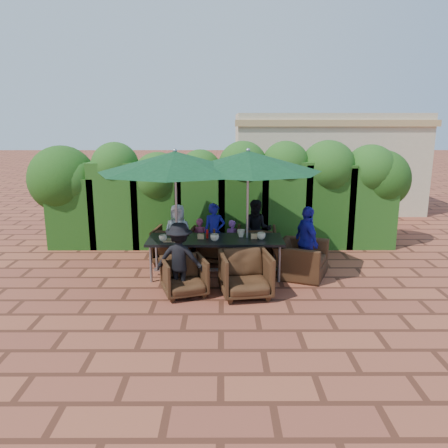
{
  "coord_description": "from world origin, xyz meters",
  "views": [
    {
      "loc": [
        0.02,
        -7.98,
        2.92
      ],
      "look_at": [
        0.05,
        0.4,
        0.97
      ],
      "focal_mm": 35.0,
      "sensor_mm": 36.0,
      "label": 1
    }
  ],
  "objects_px": {
    "chair_far_mid": "(216,246)",
    "dining_table": "(215,242)",
    "umbrella_left": "(175,162)",
    "chair_near_right": "(246,272)",
    "chair_far_left": "(174,243)",
    "chair_near_left": "(184,275)",
    "umbrella_right": "(248,161)",
    "chair_far_right": "(256,243)",
    "chair_end_right": "(301,254)"
  },
  "relations": [
    {
      "from": "chair_far_mid",
      "to": "chair_far_right",
      "type": "bearing_deg",
      "value": -163.28
    },
    {
      "from": "chair_far_left",
      "to": "chair_far_right",
      "type": "height_order",
      "value": "chair_far_right"
    },
    {
      "from": "chair_near_right",
      "to": "dining_table",
      "type": "bearing_deg",
      "value": 108.93
    },
    {
      "from": "chair_near_left",
      "to": "chair_near_right",
      "type": "bearing_deg",
      "value": -20.81
    },
    {
      "from": "chair_far_left",
      "to": "dining_table",
      "type": "bearing_deg",
      "value": 143.98
    },
    {
      "from": "umbrella_right",
      "to": "umbrella_left",
      "type": "bearing_deg",
      "value": -174.41
    },
    {
      "from": "chair_far_mid",
      "to": "dining_table",
      "type": "bearing_deg",
      "value": 105.82
    },
    {
      "from": "chair_near_left",
      "to": "dining_table",
      "type": "bearing_deg",
      "value": 43.54
    },
    {
      "from": "chair_near_left",
      "to": "chair_near_right",
      "type": "xyz_separation_m",
      "value": [
        1.05,
        -0.05,
        0.06
      ]
    },
    {
      "from": "chair_far_right",
      "to": "chair_near_left",
      "type": "relative_size",
      "value": 1.15
    },
    {
      "from": "chair_far_left",
      "to": "chair_far_mid",
      "type": "bearing_deg",
      "value": -172.25
    },
    {
      "from": "chair_end_right",
      "to": "chair_far_left",
      "type": "bearing_deg",
      "value": 93.93
    },
    {
      "from": "chair_far_right",
      "to": "chair_end_right",
      "type": "bearing_deg",
      "value": 137.12
    },
    {
      "from": "chair_far_right",
      "to": "dining_table",
      "type": "bearing_deg",
      "value": 49.78
    },
    {
      "from": "umbrella_left",
      "to": "chair_near_left",
      "type": "xyz_separation_m",
      "value": [
        0.21,
        -0.91,
        -1.85
      ]
    },
    {
      "from": "dining_table",
      "to": "chair_far_right",
      "type": "bearing_deg",
      "value": 45.29
    },
    {
      "from": "chair_near_left",
      "to": "chair_near_right",
      "type": "distance_m",
      "value": 1.06
    },
    {
      "from": "chair_far_mid",
      "to": "chair_near_left",
      "type": "height_order",
      "value": "chair_near_left"
    },
    {
      "from": "umbrella_left",
      "to": "chair_end_right",
      "type": "xyz_separation_m",
      "value": [
        2.39,
        0.06,
        -1.77
      ]
    },
    {
      "from": "chair_end_right",
      "to": "chair_far_mid",
      "type": "bearing_deg",
      "value": 85.14
    },
    {
      "from": "dining_table",
      "to": "chair_near_left",
      "type": "height_order",
      "value": "dining_table"
    },
    {
      "from": "umbrella_left",
      "to": "umbrella_right",
      "type": "distance_m",
      "value": 1.35
    },
    {
      "from": "dining_table",
      "to": "chair_far_mid",
      "type": "distance_m",
      "value": 0.91
    },
    {
      "from": "umbrella_left",
      "to": "chair_end_right",
      "type": "bearing_deg",
      "value": 1.36
    },
    {
      "from": "dining_table",
      "to": "umbrella_left",
      "type": "distance_m",
      "value": 1.7
    },
    {
      "from": "chair_far_left",
      "to": "chair_near_left",
      "type": "relative_size",
      "value": 1.15
    },
    {
      "from": "chair_far_right",
      "to": "chair_far_mid",
      "type": "bearing_deg",
      "value": 5.61
    },
    {
      "from": "chair_far_left",
      "to": "chair_near_left",
      "type": "height_order",
      "value": "chair_far_left"
    },
    {
      "from": "umbrella_right",
      "to": "chair_near_left",
      "type": "relative_size",
      "value": 3.78
    },
    {
      "from": "umbrella_right",
      "to": "chair_far_mid",
      "type": "distance_m",
      "value": 2.11
    },
    {
      "from": "chair_far_right",
      "to": "chair_far_left",
      "type": "bearing_deg",
      "value": 5.22
    },
    {
      "from": "chair_near_right",
      "to": "chair_end_right",
      "type": "bearing_deg",
      "value": 33.14
    },
    {
      "from": "chair_far_left",
      "to": "chair_far_right",
      "type": "xyz_separation_m",
      "value": [
        1.75,
        0.02,
        0.0
      ]
    },
    {
      "from": "umbrella_left",
      "to": "umbrella_right",
      "type": "height_order",
      "value": "same"
    },
    {
      "from": "umbrella_right",
      "to": "chair_far_mid",
      "type": "height_order",
      "value": "umbrella_right"
    },
    {
      "from": "chair_far_right",
      "to": "chair_near_right",
      "type": "distance_m",
      "value": 1.91
    },
    {
      "from": "chair_near_left",
      "to": "chair_far_left",
      "type": "bearing_deg",
      "value": 83.26
    },
    {
      "from": "chair_end_right",
      "to": "umbrella_left",
      "type": "bearing_deg",
      "value": 113.75
    },
    {
      "from": "chair_far_mid",
      "to": "chair_near_right",
      "type": "bearing_deg",
      "value": 121.61
    },
    {
      "from": "umbrella_right",
      "to": "chair_near_left",
      "type": "distance_m",
      "value": 2.4
    },
    {
      "from": "chair_far_right",
      "to": "chair_near_right",
      "type": "bearing_deg",
      "value": 84.73
    },
    {
      "from": "umbrella_left",
      "to": "chair_near_right",
      "type": "height_order",
      "value": "umbrella_left"
    },
    {
      "from": "chair_far_mid",
      "to": "chair_near_right",
      "type": "distance_m",
      "value": 1.94
    },
    {
      "from": "chair_far_left",
      "to": "umbrella_right",
      "type": "bearing_deg",
      "value": 160.05
    },
    {
      "from": "chair_end_right",
      "to": "chair_near_left",
      "type": "bearing_deg",
      "value": 136.2
    },
    {
      "from": "chair_far_mid",
      "to": "chair_near_left",
      "type": "bearing_deg",
      "value": 89.73
    },
    {
      "from": "dining_table",
      "to": "chair_near_right",
      "type": "bearing_deg",
      "value": -62.39
    },
    {
      "from": "dining_table",
      "to": "umbrella_right",
      "type": "xyz_separation_m",
      "value": [
        0.61,
        0.07,
        1.54
      ]
    },
    {
      "from": "chair_far_mid",
      "to": "chair_far_right",
      "type": "distance_m",
      "value": 0.86
    },
    {
      "from": "chair_near_right",
      "to": "chair_far_mid",
      "type": "bearing_deg",
      "value": 97.34
    }
  ]
}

